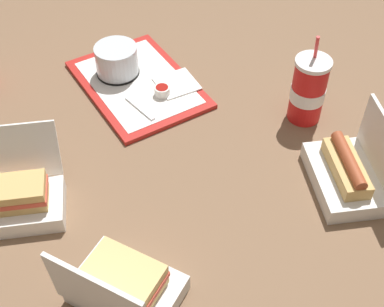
{
  "coord_description": "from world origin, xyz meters",
  "views": [
    {
      "loc": [
        -0.75,
        0.33,
        0.89
      ],
      "look_at": [
        -0.03,
        -0.05,
        0.05
      ],
      "focal_mm": 50.0,
      "sensor_mm": 36.0,
      "label": 1
    }
  ],
  "objects": [
    {
      "name": "ground_plane",
      "position": [
        0.0,
        0.0,
        0.0
      ],
      "size": [
        3.2,
        3.2,
        0.0
      ],
      "primitive_type": "plane",
      "color": "brown"
    },
    {
      "name": "food_tray",
      "position": [
        0.3,
        -0.06,
        0.01
      ],
      "size": [
        0.39,
        0.29,
        0.01
      ],
      "color": "red",
      "rests_on": "ground_plane"
    },
    {
      "name": "cake_container",
      "position": [
        0.36,
        -0.03,
        0.05
      ],
      "size": [
        0.11,
        0.11,
        0.08
      ],
      "color": "black",
      "rests_on": "food_tray"
    },
    {
      "name": "ketchup_cup",
      "position": [
        0.22,
        -0.09,
        0.03
      ],
      "size": [
        0.04,
        0.04,
        0.02
      ],
      "color": "white",
      "rests_on": "food_tray"
    },
    {
      "name": "napkin_stack",
      "position": [
        0.25,
        -0.15,
        0.02
      ],
      "size": [
        0.1,
        0.1,
        0.0
      ],
      "primitive_type": "cube",
      "rotation": [
        0.0,
        0.0,
        -0.0
      ],
      "color": "white",
      "rests_on": "food_tray"
    },
    {
      "name": "plastic_fork",
      "position": [
        0.2,
        -0.02,
        0.02
      ],
      "size": [
        0.11,
        0.04,
        0.0
      ],
      "primitive_type": "cube",
      "rotation": [
        0.0,
        0.0,
        0.23
      ],
      "color": "white",
      "rests_on": "food_tray"
    },
    {
      "name": "clamshell_sandwich_left",
      "position": [
        0.03,
        0.33,
        0.04
      ],
      "size": [
        0.23,
        0.24,
        0.16
      ],
      "color": "white",
      "rests_on": "ground_plane"
    },
    {
      "name": "clamshell_sandwich_back",
      "position": [
        -0.26,
        0.21,
        0.04
      ],
      "size": [
        0.24,
        0.23,
        0.17
      ],
      "color": "white",
      "rests_on": "ground_plane"
    },
    {
      "name": "clamshell_hotdog_front",
      "position": [
        -0.23,
        -0.33,
        0.04
      ],
      "size": [
        0.24,
        0.2,
        0.17
      ],
      "color": "white",
      "rests_on": "ground_plane"
    },
    {
      "name": "soda_cup_corner",
      "position": [
        0.0,
        -0.38,
        0.08
      ],
      "size": [
        0.09,
        0.09,
        0.23
      ],
      "color": "red",
      "rests_on": "ground_plane"
    }
  ]
}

